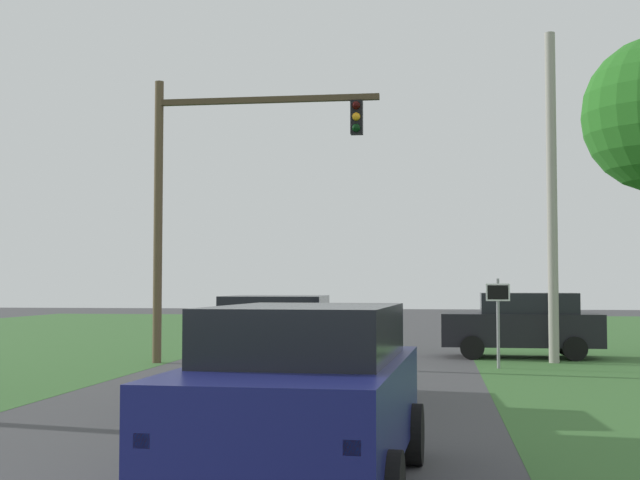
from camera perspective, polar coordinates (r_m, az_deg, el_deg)
ground_plane at (r=15.24m, az=-4.22°, el=-10.96°), size 120.00×120.00×0.00m
red_suv_near at (r=9.17m, az=-1.03°, el=-9.97°), size 2.44×4.77×1.90m
pickup_truck_lead at (r=15.35m, az=-2.83°, el=-7.16°), size 2.34×5.47×1.93m
traffic_light at (r=23.72m, az=-7.09°, el=4.03°), size 6.18×0.40×7.72m
keep_moving_sign at (r=22.46m, az=11.65°, el=-4.58°), size 0.60×0.09×2.28m
crossing_suv_far at (r=25.96m, az=13.18°, el=-5.40°), size 4.58×2.15×1.88m
utility_pole_right at (r=24.50m, az=15.03°, el=2.80°), size 0.28×0.28×9.07m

